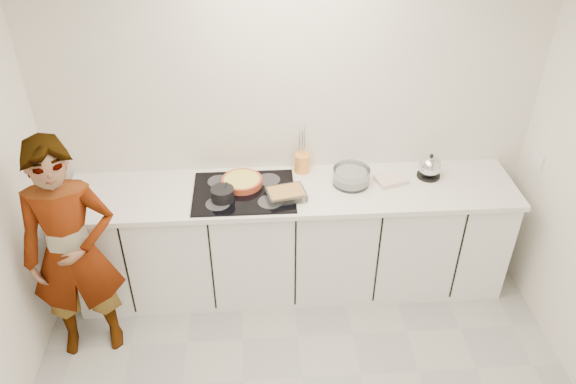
{
  "coord_description": "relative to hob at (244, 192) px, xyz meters",
  "views": [
    {
      "loc": [
        -0.25,
        -2.03,
        3.18
      ],
      "look_at": [
        -0.05,
        1.05,
        1.05
      ],
      "focal_mm": 35.0,
      "sensor_mm": 36.0,
      "label": 1
    }
  ],
  "objects": [
    {
      "name": "ceiling",
      "position": [
        0.35,
        -1.26,
        1.68
      ],
      "size": [
        3.6,
        3.2,
        0.0
      ],
      "primitive_type": "cube",
      "color": "white",
      "rests_on": "wall_back"
    },
    {
      "name": "tea_towel",
      "position": [
        1.07,
        0.07,
        0.01
      ],
      "size": [
        0.25,
        0.21,
        0.03
      ],
      "primitive_type": "cube",
      "rotation": [
        0.0,
        0.0,
        0.3
      ],
      "color": "white",
      "rests_on": "countertop"
    },
    {
      "name": "countertop",
      "position": [
        0.35,
        0.02,
        -0.03
      ],
      "size": [
        3.24,
        0.64,
        0.04
      ],
      "primitive_type": "cube",
      "color": "white",
      "rests_on": "base_cabinets"
    },
    {
      "name": "hob",
      "position": [
        0.0,
        0.0,
        0.0
      ],
      "size": [
        0.72,
        0.54,
        0.01
      ],
      "primitive_type": "cube",
      "color": "black",
      "rests_on": "countertop"
    },
    {
      "name": "base_cabinets",
      "position": [
        0.35,
        0.02,
        -0.48
      ],
      "size": [
        3.2,
        0.58,
        0.87
      ],
      "primitive_type": "cube",
      "color": "white",
      "rests_on": "floor"
    },
    {
      "name": "mixing_bowl",
      "position": [
        0.78,
        0.07,
        0.05
      ],
      "size": [
        0.34,
        0.34,
        0.12
      ],
      "color": "silver",
      "rests_on": "countertop"
    },
    {
      "name": "baking_dish",
      "position": [
        0.29,
        -0.09,
        0.04
      ],
      "size": [
        0.3,
        0.24,
        0.05
      ],
      "color": "silver",
      "rests_on": "hob"
    },
    {
      "name": "utensil_crock",
      "position": [
        0.44,
        0.26,
        0.07
      ],
      "size": [
        0.13,
        0.13,
        0.14
      ],
      "primitive_type": "cylinder",
      "rotation": [
        0.0,
        0.0,
        -0.19
      ],
      "color": "#F9993A",
      "rests_on": "countertop"
    },
    {
      "name": "cook",
      "position": [
        -1.1,
        -0.49,
        -0.09
      ],
      "size": [
        0.66,
        0.49,
        1.65
      ],
      "primitive_type": "imported",
      "rotation": [
        0.0,
        0.0,
        0.16
      ],
      "color": "white",
      "rests_on": "floor"
    },
    {
      "name": "kettle",
      "position": [
        1.37,
        0.13,
        0.07
      ],
      "size": [
        0.21,
        0.21,
        0.19
      ],
      "color": "black",
      "rests_on": "countertop"
    },
    {
      "name": "wall_back",
      "position": [
        0.35,
        0.34,
        0.38
      ],
      "size": [
        3.6,
        0.0,
        2.6
      ],
      "primitive_type": "cube",
      "color": "white",
      "rests_on": "ground"
    },
    {
      "name": "saucepan",
      "position": [
        -0.15,
        -0.09,
        0.05
      ],
      "size": [
        0.21,
        0.21,
        0.15
      ],
      "color": "black",
      "rests_on": "hob"
    },
    {
      "name": "tart_dish",
      "position": [
        -0.01,
        0.09,
        0.03
      ],
      "size": [
        0.34,
        0.34,
        0.05
      ],
      "color": "#AB4126",
      "rests_on": "hob"
    }
  ]
}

